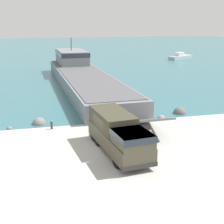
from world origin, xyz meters
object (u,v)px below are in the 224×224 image
at_px(mooring_bollard, 52,125).
at_px(soldier_on_ramp, 150,139).
at_px(landing_craft, 81,74).
at_px(moored_boat_b, 180,57).
at_px(military_truck, 118,133).

bearing_deg(mooring_bollard, soldier_on_ramp, -44.54).
distance_m(landing_craft, moored_boat_b, 42.58).
xyz_separation_m(soldier_on_ramp, moored_boat_b, (30.21, 57.60, -0.41)).
relative_size(soldier_on_ramp, moored_boat_b, 0.21).
distance_m(landing_craft, military_truck, 28.47).
height_order(landing_craft, soldier_on_ramp, landing_craft).
relative_size(landing_craft, soldier_on_ramp, 25.08).
bearing_deg(moored_boat_b, mooring_bollard, -66.65).
distance_m(soldier_on_ramp, mooring_bollard, 10.03).
xyz_separation_m(landing_craft, moored_boat_b, (31.35, 28.80, -1.00)).
distance_m(landing_craft, soldier_on_ramp, 28.83).
height_order(military_truck, mooring_bollard, military_truck).
xyz_separation_m(military_truck, soldier_on_ramp, (2.43, -0.36, -0.54)).
relative_size(military_truck, moored_boat_b, 0.98).
relative_size(landing_craft, military_truck, 5.31).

